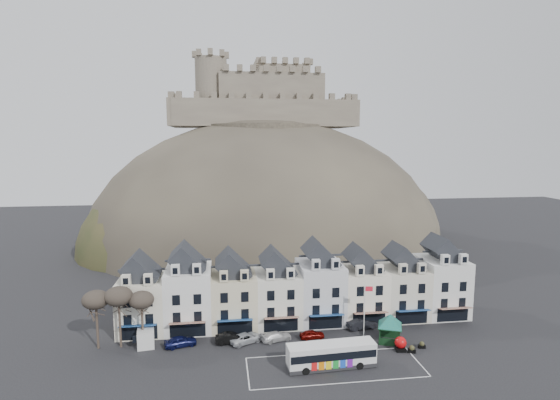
# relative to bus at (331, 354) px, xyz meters

# --- Properties ---
(ground) EXTENTS (300.00, 300.00, 0.00)m
(ground) POSITION_rel_bus_xyz_m (-1.53, -1.30, -1.75)
(ground) COLOR black
(ground) RESTS_ON ground
(coach_bay_markings) EXTENTS (22.00, 7.50, 0.01)m
(coach_bay_markings) POSITION_rel_bus_xyz_m (0.47, -0.05, -1.75)
(coach_bay_markings) COLOR silver
(coach_bay_markings) RESTS_ON ground
(townhouse_terrace) EXTENTS (54.40, 9.35, 11.80)m
(townhouse_terrace) POSITION_rel_bus_xyz_m (-1.38, 14.67, 3.55)
(townhouse_terrace) COLOR silver
(townhouse_terrace) RESTS_ON ground
(castle_hill) EXTENTS (100.00, 76.00, 68.00)m
(castle_hill) POSITION_rel_bus_xyz_m (-0.28, 67.65, -1.64)
(castle_hill) COLOR #352F29
(castle_hill) RESTS_ON ground
(castle) EXTENTS (50.20, 22.20, 22.00)m
(castle) POSITION_rel_bus_xyz_m (-1.02, 74.63, 38.45)
(castle) COLOR #63574B
(castle) RESTS_ON ground
(tree_left_far) EXTENTS (3.61, 3.61, 8.24)m
(tree_left_far) POSITION_rel_bus_xyz_m (-30.53, 9.20, 5.15)
(tree_left_far) COLOR #3D3126
(tree_left_far) RESTS_ON ground
(tree_left_mid) EXTENTS (3.78, 3.78, 8.64)m
(tree_left_mid) POSITION_rel_bus_xyz_m (-27.53, 9.20, 5.50)
(tree_left_mid) COLOR #3D3126
(tree_left_mid) RESTS_ON ground
(tree_left_near) EXTENTS (3.43, 3.43, 7.84)m
(tree_left_near) POSITION_rel_bus_xyz_m (-24.53, 9.20, 4.81)
(tree_left_near) COLOR #3D3126
(tree_left_near) RESTS_ON ground
(bus) EXTENTS (11.31, 3.19, 3.16)m
(bus) POSITION_rel_bus_xyz_m (0.00, 0.00, 0.00)
(bus) COLOR #262628
(bus) RESTS_ON ground
(bus_shelter) EXTENTS (6.00, 6.00, 4.12)m
(bus_shelter) POSITION_rel_bus_xyz_m (9.96, 5.66, 1.45)
(bus_shelter) COLOR black
(bus_shelter) RESTS_ON ground
(red_buoy) EXTENTS (1.58, 1.58, 1.95)m
(red_buoy) POSITION_rel_bus_xyz_m (10.43, 2.96, -0.75)
(red_buoy) COLOR black
(red_buoy) RESTS_ON ground
(flagpole) EXTENTS (1.15, 0.30, 8.05)m
(flagpole) POSITION_rel_bus_xyz_m (6.77, 7.21, 2.85)
(flagpole) COLOR silver
(flagpole) RESTS_ON ground
(white_van) EXTENTS (2.95, 5.40, 2.34)m
(white_van) POSITION_rel_bus_xyz_m (-24.29, 10.10, -0.57)
(white_van) COLOR silver
(white_van) RESTS_ON ground
(planter_west) EXTENTS (1.00, 0.66, 0.95)m
(planter_west) POSITION_rel_bus_xyz_m (13.65, 3.25, -1.29)
(planter_west) COLOR black
(planter_west) RESTS_ON ground
(planter_east) EXTENTS (1.13, 0.80, 1.02)m
(planter_east) POSITION_rel_bus_xyz_m (11.72, 2.21, -1.25)
(planter_east) COLOR black
(planter_east) RESTS_ON ground
(car_navy) EXTENTS (4.73, 2.87, 1.51)m
(car_navy) POSITION_rel_bus_xyz_m (-19.35, 8.20, -0.99)
(car_navy) COLOR #0B103B
(car_navy) RESTS_ON ground
(car_black) EXTENTS (4.55, 1.64, 1.49)m
(car_black) POSITION_rel_bus_xyz_m (-12.33, 8.20, -1.00)
(car_black) COLOR black
(car_black) RESTS_ON ground
(car_silver) EXTENTS (5.24, 4.02, 1.34)m
(car_silver) POSITION_rel_bus_xyz_m (-10.27, 8.20, -1.08)
(car_silver) COLOR silver
(car_silver) RESTS_ON ground
(car_white) EXTENTS (4.77, 2.97, 1.29)m
(car_white) POSITION_rel_bus_xyz_m (-5.93, 8.20, -1.10)
(car_white) COLOR silver
(car_white) RESTS_ON ground
(car_maroon) EXTENTS (3.67, 1.70, 1.22)m
(car_maroon) POSITION_rel_bus_xyz_m (-0.73, 8.20, -1.14)
(car_maroon) COLOR #5E0805
(car_maroon) RESTS_ON ground
(car_charcoal) EXTENTS (5.00, 2.45, 1.58)m
(car_charcoal) POSITION_rel_bus_xyz_m (7.51, 10.44, -0.96)
(car_charcoal) COLOR black
(car_charcoal) RESTS_ON ground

